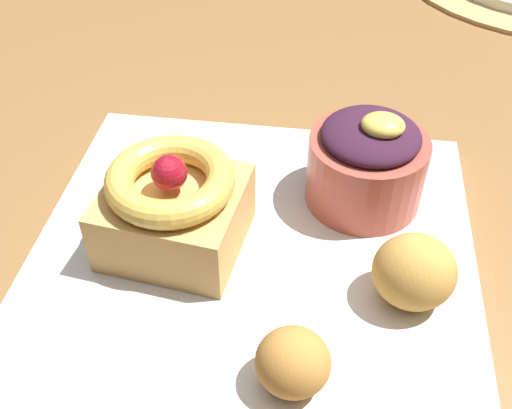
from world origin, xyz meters
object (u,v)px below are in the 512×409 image
fritter_middle (414,272)px  front_plate (252,261)px  berry_ramekin (367,162)px  fritter_front (293,362)px  cake_slice (173,207)px

fritter_middle → front_plate: bearing=168.4°
front_plate → fritter_middle: fritter_middle is taller
berry_ramekin → fritter_front: 0.16m
front_plate → fritter_front: 0.10m
cake_slice → fritter_middle: cake_slice is taller
cake_slice → berry_ramekin: size_ratio=1.17×
berry_ramekin → fritter_middle: (0.03, -0.09, -0.01)m
front_plate → fritter_middle: bearing=-11.6°
fritter_front → fritter_middle: bearing=46.5°
cake_slice → fritter_front: cake_slice is taller
front_plate → berry_ramekin: size_ratio=3.55×
berry_ramekin → fritter_front: (-0.04, -0.16, -0.01)m
front_plate → berry_ramekin: 0.11m
front_plate → fritter_middle: size_ratio=5.85×
fritter_front → fritter_middle: 0.10m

